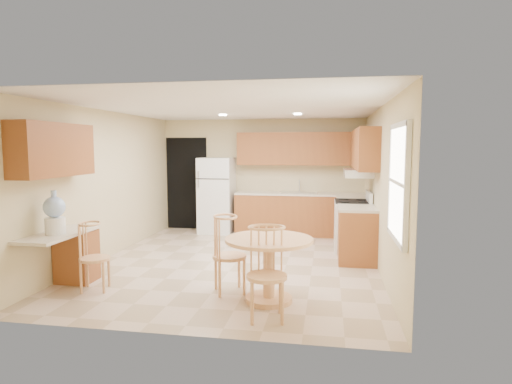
% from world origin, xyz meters
% --- Properties ---
extents(floor, '(5.50, 5.50, 0.00)m').
position_xyz_m(floor, '(0.00, 0.00, 0.00)').
color(floor, '#C7A990').
rests_on(floor, ground).
extents(ceiling, '(4.50, 5.50, 0.02)m').
position_xyz_m(ceiling, '(0.00, 0.00, 2.50)').
color(ceiling, white).
rests_on(ceiling, wall_back).
extents(wall_back, '(4.50, 0.02, 2.50)m').
position_xyz_m(wall_back, '(0.00, 2.75, 1.25)').
color(wall_back, '#D1BD8D').
rests_on(wall_back, floor).
extents(wall_front, '(4.50, 0.02, 2.50)m').
position_xyz_m(wall_front, '(0.00, -2.75, 1.25)').
color(wall_front, '#D1BD8D').
rests_on(wall_front, floor).
extents(wall_left, '(0.02, 5.50, 2.50)m').
position_xyz_m(wall_left, '(-2.25, 0.00, 1.25)').
color(wall_left, '#D1BD8D').
rests_on(wall_left, floor).
extents(wall_right, '(0.02, 5.50, 2.50)m').
position_xyz_m(wall_right, '(2.25, 0.00, 1.25)').
color(wall_right, '#D1BD8D').
rests_on(wall_right, floor).
extents(doorway, '(0.90, 0.02, 2.10)m').
position_xyz_m(doorway, '(-1.75, 2.73, 1.05)').
color(doorway, black).
rests_on(doorway, floor).
extents(base_cab_back, '(2.75, 0.60, 0.87)m').
position_xyz_m(base_cab_back, '(0.88, 2.45, 0.43)').
color(base_cab_back, '#995426').
rests_on(base_cab_back, floor).
extents(counter_back, '(2.75, 0.63, 0.04)m').
position_xyz_m(counter_back, '(0.88, 2.45, 0.89)').
color(counter_back, beige).
rests_on(counter_back, base_cab_back).
extents(base_cab_right_a, '(0.60, 0.59, 0.87)m').
position_xyz_m(base_cab_right_a, '(1.95, 1.85, 0.43)').
color(base_cab_right_a, '#995426').
rests_on(base_cab_right_a, floor).
extents(counter_right_a, '(0.63, 0.59, 0.04)m').
position_xyz_m(counter_right_a, '(1.95, 1.85, 0.89)').
color(counter_right_a, beige).
rests_on(counter_right_a, base_cab_right_a).
extents(base_cab_right_b, '(0.60, 0.80, 0.87)m').
position_xyz_m(base_cab_right_b, '(1.95, 0.40, 0.43)').
color(base_cab_right_b, '#995426').
rests_on(base_cab_right_b, floor).
extents(counter_right_b, '(0.63, 0.80, 0.04)m').
position_xyz_m(counter_right_b, '(1.95, 0.40, 0.89)').
color(counter_right_b, beige).
rests_on(counter_right_b, base_cab_right_b).
extents(upper_cab_back, '(2.75, 0.33, 0.70)m').
position_xyz_m(upper_cab_back, '(0.88, 2.58, 1.85)').
color(upper_cab_back, '#995426').
rests_on(upper_cab_back, wall_back).
extents(upper_cab_right, '(0.33, 2.42, 0.70)m').
position_xyz_m(upper_cab_right, '(2.08, 1.21, 1.85)').
color(upper_cab_right, '#995426').
rests_on(upper_cab_right, wall_right).
extents(upper_cab_left, '(0.33, 1.40, 0.70)m').
position_xyz_m(upper_cab_left, '(-2.08, -1.60, 1.85)').
color(upper_cab_left, '#995426').
rests_on(upper_cab_left, wall_left).
extents(sink, '(0.78, 0.44, 0.01)m').
position_xyz_m(sink, '(0.85, 2.45, 0.91)').
color(sink, silver).
rests_on(sink, counter_back).
extents(range_hood, '(0.50, 0.76, 0.14)m').
position_xyz_m(range_hood, '(2.00, 1.18, 1.42)').
color(range_hood, silver).
rests_on(range_hood, upper_cab_right).
extents(desk_pedestal, '(0.48, 0.42, 0.72)m').
position_xyz_m(desk_pedestal, '(-2.00, -1.32, 0.36)').
color(desk_pedestal, '#995426').
rests_on(desk_pedestal, floor).
extents(desk_top, '(0.50, 1.20, 0.04)m').
position_xyz_m(desk_top, '(-2.00, -1.70, 0.75)').
color(desk_top, beige).
rests_on(desk_top, desk_pedestal).
extents(window, '(0.06, 1.12, 1.30)m').
position_xyz_m(window, '(2.23, -1.85, 1.50)').
color(window, white).
rests_on(window, wall_right).
extents(can_light_a, '(0.14, 0.14, 0.02)m').
position_xyz_m(can_light_a, '(-0.50, 1.20, 2.48)').
color(can_light_a, white).
rests_on(can_light_a, ceiling).
extents(can_light_b, '(0.14, 0.14, 0.02)m').
position_xyz_m(can_light_b, '(0.90, 1.20, 2.48)').
color(can_light_b, white).
rests_on(can_light_b, ceiling).
extents(refrigerator, '(0.73, 0.71, 1.65)m').
position_xyz_m(refrigerator, '(-0.95, 2.40, 0.83)').
color(refrigerator, white).
rests_on(refrigerator, floor).
extents(stove, '(0.65, 0.76, 1.09)m').
position_xyz_m(stove, '(1.92, 1.18, 0.47)').
color(stove, white).
rests_on(stove, floor).
extents(dining_table, '(1.07, 1.07, 0.79)m').
position_xyz_m(dining_table, '(0.77, -1.66, 0.52)').
color(dining_table, '#E2A671').
rests_on(dining_table, floor).
extents(chair_table_a, '(0.44, 0.57, 1.00)m').
position_xyz_m(chair_table_a, '(0.22, -1.50, 0.61)').
color(chair_table_a, '#E2A671').
rests_on(chair_table_a, floor).
extents(chair_table_b, '(0.45, 0.46, 1.01)m').
position_xyz_m(chair_table_b, '(0.82, -2.30, 0.62)').
color(chair_table_b, '#E2A671').
rests_on(chair_table_b, floor).
extents(chair_desk, '(0.39, 0.51, 0.89)m').
position_xyz_m(chair_desk, '(-1.55, -1.71, 0.54)').
color(chair_desk, '#E2A671').
rests_on(chair_desk, floor).
extents(water_crock, '(0.27, 0.27, 0.56)m').
position_xyz_m(water_crock, '(-2.00, -1.76, 1.02)').
color(water_crock, white).
rests_on(water_crock, desk_top).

